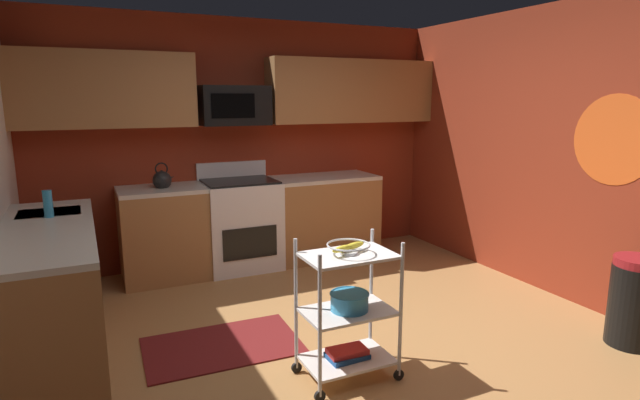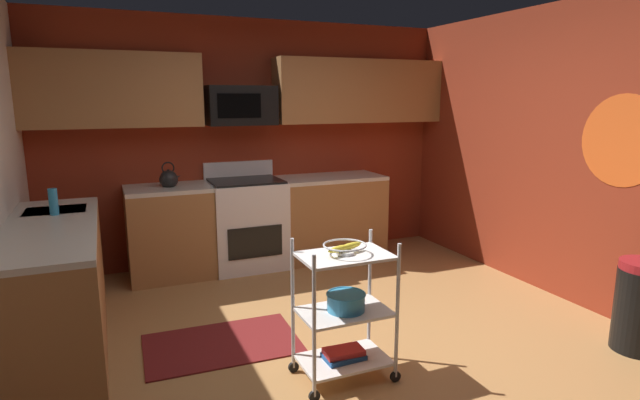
% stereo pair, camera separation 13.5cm
% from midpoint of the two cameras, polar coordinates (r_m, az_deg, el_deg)
% --- Properties ---
extents(floor, '(4.40, 4.80, 0.04)m').
position_cam_midpoint_polar(floor, '(3.85, 2.33, -16.56)').
color(floor, '#A87542').
rests_on(floor, ground).
extents(wall_back, '(4.52, 0.06, 2.60)m').
position_cam_midpoint_polar(wall_back, '(5.68, -8.98, 6.39)').
color(wall_back, maroon).
rests_on(wall_back, ground).
extents(wall_right, '(0.06, 4.80, 2.60)m').
position_cam_midpoint_polar(wall_right, '(4.88, 26.50, 4.53)').
color(wall_right, maroon).
rests_on(wall_right, ground).
extents(wall_flower_decal, '(0.00, 0.73, 0.73)m').
position_cam_midpoint_polar(wall_flower_decal, '(4.66, 29.25, 5.87)').
color(wall_flower_decal, '#E5591E').
extents(counter_run, '(3.57, 2.54, 0.92)m').
position_cam_midpoint_polar(counter_run, '(4.83, -14.93, -4.84)').
color(counter_run, '#9E6B3D').
rests_on(counter_run, ground).
extents(oven_range, '(0.76, 0.65, 1.10)m').
position_cam_midpoint_polar(oven_range, '(5.46, -9.57, -2.59)').
color(oven_range, white).
rests_on(oven_range, ground).
extents(upper_cabinets, '(4.40, 0.33, 0.70)m').
position_cam_midpoint_polar(upper_cabinets, '(5.49, -8.17, 11.99)').
color(upper_cabinets, '#9E6B3D').
extents(microwave, '(0.70, 0.39, 0.40)m').
position_cam_midpoint_polar(microwave, '(5.40, -10.31, 10.34)').
color(microwave, black).
extents(rolling_cart, '(0.63, 0.39, 0.91)m').
position_cam_midpoint_polar(rolling_cart, '(3.31, 1.91, -12.29)').
color(rolling_cart, silver).
rests_on(rolling_cart, ground).
extents(fruit_bowl, '(0.27, 0.27, 0.07)m').
position_cam_midpoint_polar(fruit_bowl, '(3.16, 1.96, -5.24)').
color(fruit_bowl, silver).
rests_on(fruit_bowl, rolling_cart).
extents(mixing_bowl_large, '(0.25, 0.25, 0.11)m').
position_cam_midpoint_polar(mixing_bowl_large, '(3.29, 2.11, -11.19)').
color(mixing_bowl_large, '#338CBF').
rests_on(mixing_bowl_large, rolling_cart).
extents(book_stack, '(0.26, 0.18, 0.06)m').
position_cam_midpoint_polar(book_stack, '(3.44, 1.88, -16.76)').
color(book_stack, '#1E4C8C').
rests_on(book_stack, rolling_cart).
extents(kettle, '(0.21, 0.18, 0.26)m').
position_cam_midpoint_polar(kettle, '(5.21, -17.92, 2.16)').
color(kettle, black).
rests_on(kettle, counter_run).
extents(dish_soap_bottle, '(0.06, 0.06, 0.20)m').
position_cam_midpoint_polar(dish_soap_bottle, '(4.25, -28.90, -0.38)').
color(dish_soap_bottle, '#2D8CBF').
rests_on(dish_soap_bottle, counter_run).
extents(trash_can, '(0.34, 0.42, 0.66)m').
position_cam_midpoint_polar(trash_can, '(4.37, 30.91, -9.74)').
color(trash_can, black).
rests_on(trash_can, ground).
extents(floor_rug, '(1.12, 0.74, 0.01)m').
position_cam_midpoint_polar(floor_rug, '(3.94, -11.86, -15.62)').
color(floor_rug, maroon).
rests_on(floor_rug, ground).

